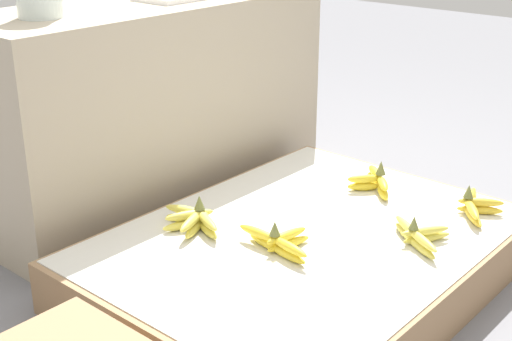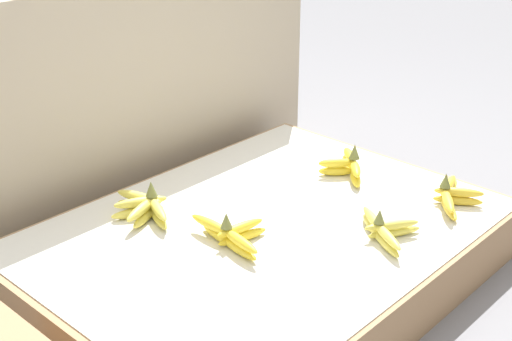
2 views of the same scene
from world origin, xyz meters
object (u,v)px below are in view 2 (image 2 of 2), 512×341
Objects in this scene: banana_bunch_back_midleft at (145,207)px; banana_bunch_front_midright at (384,230)px; banana_bunch_middle_right at (348,165)px; banana_bunch_middle_midleft at (231,235)px; banana_bunch_front_right at (451,195)px.

banana_bunch_front_midright is at bearing -57.50° from banana_bunch_back_midleft.
banana_bunch_front_midright is 1.14× the size of banana_bunch_middle_right.
banana_bunch_front_midright is at bearing -42.78° from banana_bunch_middle_midleft.
banana_bunch_middle_midleft is 0.55m from banana_bunch_middle_right.
banana_bunch_front_right is 1.04× the size of banana_bunch_back_midleft.
banana_bunch_front_right is 0.66m from banana_bunch_middle_midleft.
banana_bunch_middle_midleft is at bearing -78.39° from banana_bunch_back_midleft.
banana_bunch_back_midleft is (-0.60, 0.24, -0.00)m from banana_bunch_middle_right.
banana_bunch_back_midleft is (-0.06, 0.28, 0.00)m from banana_bunch_middle_midleft.
banana_bunch_front_midright is 0.88× the size of banana_bunch_back_midleft.
banana_bunch_middle_right is (0.25, 0.30, 0.01)m from banana_bunch_front_midright.
banana_bunch_middle_right is at bearing -22.07° from banana_bunch_back_midleft.
banana_bunch_middle_midleft reaches higher than banana_bunch_front_midright.
banana_bunch_back_midleft is at bearing 101.61° from banana_bunch_middle_midleft.
banana_bunch_front_right is 1.34× the size of banana_bunch_middle_right.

